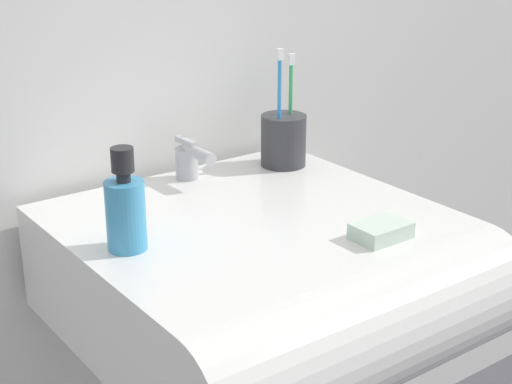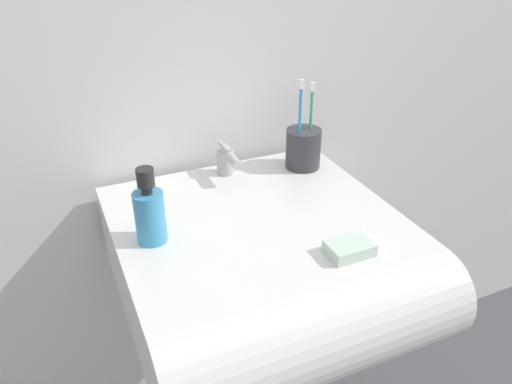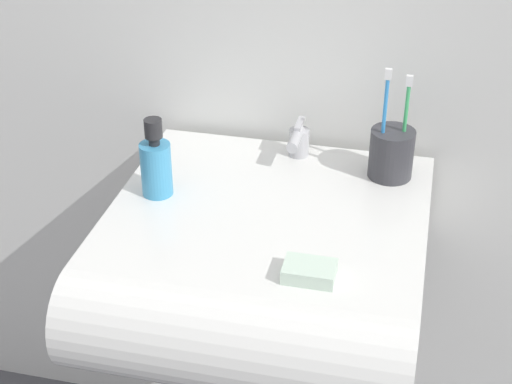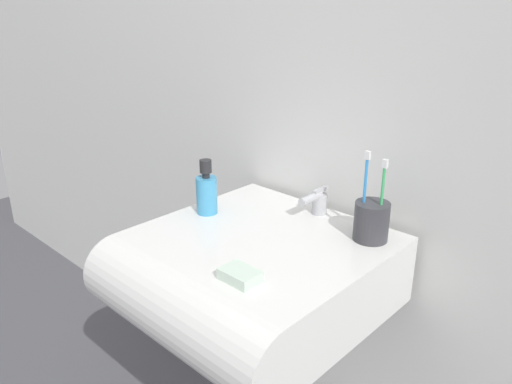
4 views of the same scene
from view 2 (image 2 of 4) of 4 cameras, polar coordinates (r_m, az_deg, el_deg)
wall_back at (r=1.16m, az=-6.53°, el=20.24°), size 5.00×0.05×2.40m
sink_basin at (r=1.02m, az=1.35°, el=-8.79°), size 0.56×0.59×0.18m
faucet at (r=1.16m, az=-3.34°, el=3.62°), size 0.04×0.11×0.07m
toothbrush_cup at (r=1.20m, az=5.42°, el=5.08°), size 0.08×0.08×0.22m
soap_bottle at (r=0.94m, az=-12.10°, el=-2.29°), size 0.06×0.06×0.15m
bar_soap at (r=0.92m, az=10.64°, el=-6.34°), size 0.08×0.06×0.02m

